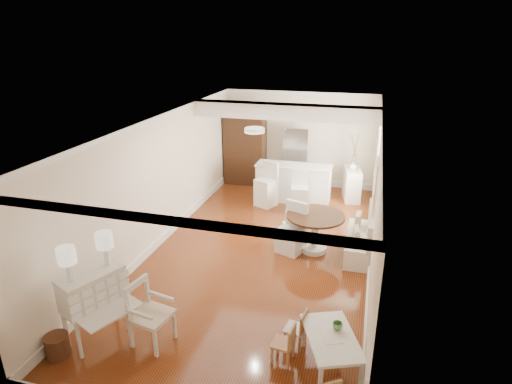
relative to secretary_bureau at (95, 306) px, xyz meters
The scene contains 19 objects.
room 4.25m from the secretary_bureau, 64.33° to the left, with size 9.00×9.04×2.82m.
secretary_bureau is the anchor object (origin of this frame).
gustavian_armchair 0.87m from the secretary_bureau, ahead, with size 0.58×0.58×1.01m, color silver.
wicker_basket 0.73m from the secretary_bureau, 125.47° to the right, with size 0.34×0.34×0.34m, color #562E1A.
kids_table 3.51m from the secretary_bureau, ahead, with size 0.64×1.07×0.54m, color white.
kids_chair_a 2.84m from the secretary_bureau, ahead, with size 0.30×0.30×0.63m, color tan.
kids_chair_b 3.01m from the secretary_bureau, 12.43° to the left, with size 0.30×0.30×0.61m, color #9A6F46.
banquette 5.29m from the secretary_bureau, 45.79° to the left, with size 0.52×1.60×0.98m, color silver.
dining_table 4.59m from the secretary_bureau, 52.73° to the left, with size 1.23×1.23×0.84m, color #462716.
slip_chair_near 4.20m from the secretary_bureau, 56.74° to the left, with size 0.51×0.53×1.07m, color silver.
slip_chair_far 4.55m from the secretary_bureau, 60.35° to the left, with size 0.39×0.41×0.82m, color white.
breakfast_counter 6.64m from the secretary_bureau, 74.27° to the left, with size 2.05×0.65×1.03m, color white.
bar_stool_left 5.96m from the secretary_bureau, 78.75° to the left, with size 0.48×0.48×1.19m, color white.
bar_stool_right 6.04m from the secretary_bureau, 69.65° to the left, with size 0.43×0.43×1.08m, color silver.
pantry_cabinet 7.50m from the secretary_bureau, 89.23° to the left, with size 1.20×0.60×2.30m, color #381E11.
fridge 7.71m from the secretary_bureau, 74.96° to the left, with size 0.75×0.65×1.80m, color silver.
sideboard 7.71m from the secretary_bureau, 64.26° to the left, with size 0.41×0.92×0.88m, color white.
pencil_cup 3.57m from the secretary_bureau, ahead, with size 0.14×0.14×0.11m, color #599255.
branch_vase 7.68m from the secretary_bureau, 64.27° to the left, with size 0.21×0.21×0.22m, color white.
Camera 1 is at (2.05, -7.82, 4.45)m, focal length 30.00 mm.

